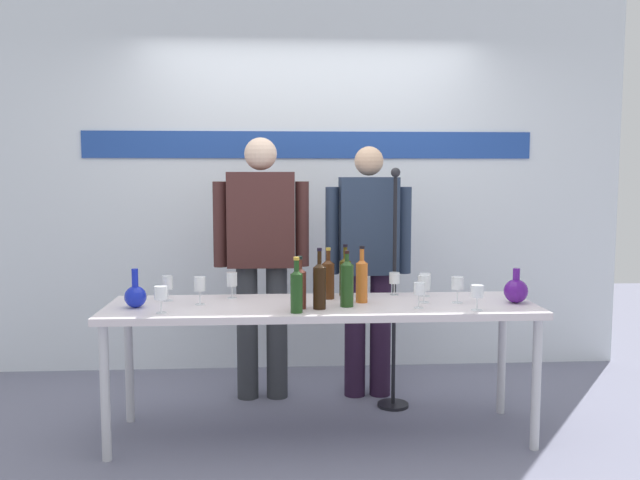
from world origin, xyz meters
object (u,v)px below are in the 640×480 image
wine_glass_right_4 (425,280)px  decanter_blue_right (516,290)px  wine_bottle_4 (297,289)px  wine_glass_right_0 (419,289)px  wine_glass_left_1 (200,284)px  wine_glass_right_3 (458,284)px  wine_bottle_6 (347,282)px  wine_glass_right_5 (424,283)px  wine_bottle_3 (328,277)px  decanter_blue_left (135,295)px  wine_glass_left_3 (232,280)px  wine_glass_left_2 (168,283)px  microphone_stand (394,328)px  wine_bottle_0 (362,279)px  presenter_right (368,257)px  wine_bottle_2 (345,275)px  presenter_left (261,250)px  display_table (322,314)px  wine_glass_right_1 (477,292)px  wine_glass_right_2 (394,279)px  wine_bottle_1 (300,286)px  wine_bottle_5 (319,284)px  wine_glass_left_0 (161,293)px

wine_glass_right_4 → decanter_blue_right: bearing=-26.4°
wine_bottle_4 → wine_glass_right_0: (0.67, 0.08, -0.02)m
wine_glass_left_1 → wine_glass_right_3: bearing=-1.7°
wine_bottle_6 → wine_glass_right_5: bearing=10.8°
wine_bottle_4 → wine_bottle_3: bearing=63.0°
wine_glass_right_5 → wine_glass_right_4: bearing=76.1°
decanter_blue_left → wine_glass_left_3: 0.57m
decanter_blue_left → wine_bottle_3: size_ratio=0.72×
wine_glass_left_2 → microphone_stand: bearing=12.0°
wine_bottle_0 → presenter_right: bearing=79.1°
wine_glass_right_4 → wine_glass_right_3: bearing=-56.7°
microphone_stand → wine_glass_left_1: bearing=-160.6°
wine_glass_left_1 → wine_glass_right_4: 1.32m
wine_bottle_2 → wine_glass_right_4: (0.47, -0.05, -0.03)m
wine_glass_right_5 → wine_bottle_0: bearing=175.3°
presenter_left → microphone_stand: presenter_left is taller
wine_glass_left_1 → display_table: bearing=-1.8°
wine_glass_right_1 → wine_glass_right_2: size_ratio=1.00×
wine_bottle_1 → wine_glass_right_1: wine_bottle_1 is taller
wine_bottle_5 → wine_glass_right_1: bearing=-6.4°
wine_glass_right_4 → wine_glass_right_1: bearing=-66.1°
wine_glass_right_4 → wine_glass_left_1: bearing=-172.6°
wine_bottle_2 → wine_bottle_5: wine_bottle_5 is taller
wine_glass_right_4 → microphone_stand: size_ratio=0.09×
wine_glass_left_3 → wine_glass_right_1: (1.33, -0.44, -0.01)m
display_table → wine_glass_left_1: 0.70m
wine_glass_right_0 → wine_glass_right_3: size_ratio=0.95×
display_table → wine_bottle_0: 0.30m
decanter_blue_right → wine_bottle_5: bearing=-175.0°
display_table → wine_glass_left_2: bearing=170.7°
wine_glass_left_0 → wine_glass_left_1: size_ratio=0.92×
wine_bottle_2 → wine_glass_right_3: (0.61, -0.26, -0.02)m
wine_glass_left_2 → wine_glass_right_5: wine_glass_right_5 is taller
wine_bottle_6 → wine_glass_right_2: (0.32, 0.33, -0.04)m
wine_bottle_1 → display_table: bearing=44.1°
presenter_right → wine_glass_right_1: (0.47, -0.90, -0.08)m
wine_bottle_2 → wine_bottle_6: size_ratio=1.00×
wine_bottle_2 → wine_glass_right_3: wine_bottle_2 is taller
presenter_right → wine_glass_left_2: 1.34m
wine_glass_right_4 → wine_glass_left_0: bearing=-165.4°
wine_bottle_3 → wine_bottle_0: bearing=-34.2°
decanter_blue_right → wine_bottle_5: wine_bottle_5 is taller
decanter_blue_left → wine_glass_right_5: (1.61, 0.04, 0.04)m
presenter_right → wine_glass_left_1: size_ratio=10.64×
presenter_right → wine_glass_right_3: size_ratio=11.19×
presenter_right → wine_glass_right_5: (0.23, -0.67, -0.07)m
display_table → wine_glass_right_2: bearing=28.5°
wine_glass_left_1 → decanter_blue_left: bearing=-169.5°
microphone_stand → wine_bottle_0: bearing=-122.6°
wine_bottle_3 → wine_glass_right_5: (0.53, -0.15, -0.01)m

